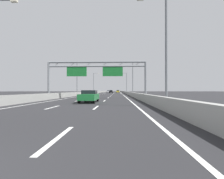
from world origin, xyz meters
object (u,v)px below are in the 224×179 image
Objects in this scene: streetlamp_right_far at (126,82)px; white_car at (108,91)px; yellow_car at (118,91)px; sign_gantry at (96,70)px; streetlamp_left_mid at (78,76)px; streetlamp_left_far at (94,82)px; black_car at (111,91)px; green_car at (89,96)px; streetlamp_right_near at (163,44)px; streetlamp_right_mid at (132,76)px.

streetlamp_right_far is 2.26× the size of white_car.
sign_gantry is at bearing -93.07° from yellow_car.
streetlamp_left_mid is 77.54m from white_car.
sign_gantry is 1.77× the size of streetlamp_left_far.
black_car reaches higher than yellow_car.
yellow_car reaches higher than green_car.
streetlamp_left_far reaches higher than white_car.
streetlamp_right_near and streetlamp_right_mid have the same top height.
streetlamp_left_mid is 1.00× the size of streetlamp_right_mid.
sign_gantry is 3.64× the size of green_car.
yellow_car is at bearing 92.60° from streetlamp_right_near.
streetlamp_right_mid is 32.71m from streetlamp_right_far.
streetlamp_left_mid is 41.77m from black_car.
white_car is (-10.96, 110.01, -4.66)m from streetlamp_right_near.
streetlamp_right_far reaches higher than yellow_car.
streetlamp_right_near is 2.15× the size of yellow_car.
streetlamp_left_mid is 32.71m from streetlamp_left_far.
streetlamp_left_far reaches higher than green_car.
streetlamp_right_mid is at bearing -90.00° from streetlamp_right_far.
white_car is at bearing 87.06° from streetlamp_left_mid.
streetlamp_right_mid reaches higher than sign_gantry.
sign_gantry is 51.59m from streetlamp_right_far.
streetlamp_right_near is at bearing -36.63° from green_car.
streetlamp_right_near is 67.10m from streetlamp_left_far.
green_car is at bearing -82.69° from streetlamp_left_far.
streetlamp_right_mid is at bearing 67.62° from sign_gantry.
streetlamp_right_mid is 2.05× the size of green_car.
yellow_car is (3.73, 69.58, -4.07)m from sign_gantry.
sign_gantry is 4.02× the size of white_car.
black_car is at bearing 132.25° from streetlamp_right_far.
streetlamp_right_mid is 1.00× the size of streetlamp_right_far.
streetlamp_right_far is (0.00, 32.71, 0.00)m from streetlamp_right_mid.
streetlamp_left_mid is 2.26× the size of white_car.
green_car is (-7.23, -60.05, -4.65)m from streetlamp_right_far.
black_car reaches higher than green_car.
streetlamp_left_far is 2.26× the size of white_car.
streetlamp_left_far is 22.11m from yellow_car.
yellow_car is (-3.82, 83.96, -4.63)m from streetlamp_right_near.
streetlamp_left_mid is 1.00× the size of streetlamp_right_far.
streetlamp_right_mid is (0.00, 32.71, 0.00)m from streetlamp_right_near.
yellow_car is at bearing 71.24° from black_car.
streetlamp_right_far is at bearing 65.46° from streetlamp_left_mid.
black_car is at bearing 90.12° from green_car.
streetlamp_right_mid and streetlamp_left_far have the same top height.
streetlamp_right_far is 46.15m from white_car.
streetlamp_right_far is (7.54, 51.03, 0.56)m from sign_gantry.
streetlamp_left_mid is 2.05× the size of green_car.
streetlamp_right_far is 2.05× the size of green_car.
streetlamp_right_far is (14.93, 32.71, 0.00)m from streetlamp_left_mid.
black_car is 1.04× the size of yellow_car.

